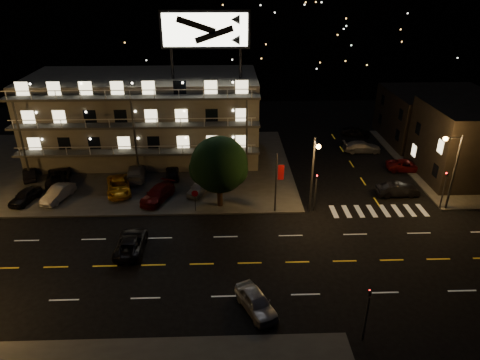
{
  "coord_description": "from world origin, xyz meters",
  "views": [
    {
      "loc": [
        0.21,
        -28.96,
        21.87
      ],
      "look_at": [
        1.46,
        8.0,
        3.83
      ],
      "focal_mm": 32.0,
      "sensor_mm": 36.0,
      "label": 1
    }
  ],
  "objects_px": {
    "lot_car_4": "(199,188)",
    "side_car_0": "(398,189)",
    "tree": "(219,166)",
    "road_car_west": "(131,243)",
    "road_car_east": "(256,302)",
    "lot_car_2": "(119,186)",
    "lot_car_7": "(136,172)"
  },
  "relations": [
    {
      "from": "tree",
      "to": "side_car_0",
      "type": "height_order",
      "value": "tree"
    },
    {
      "from": "lot_car_2",
      "to": "road_car_west",
      "type": "xyz_separation_m",
      "value": [
        3.4,
        -10.75,
        -0.16
      ]
    },
    {
      "from": "lot_car_4",
      "to": "side_car_0",
      "type": "relative_size",
      "value": 0.85
    },
    {
      "from": "tree",
      "to": "lot_car_4",
      "type": "distance_m",
      "value": 5.22
    },
    {
      "from": "tree",
      "to": "road_car_west",
      "type": "height_order",
      "value": "tree"
    },
    {
      "from": "tree",
      "to": "lot_car_2",
      "type": "relative_size",
      "value": 1.43
    },
    {
      "from": "tree",
      "to": "lot_car_4",
      "type": "xyz_separation_m",
      "value": [
        -2.25,
        2.81,
        -3.78
      ]
    },
    {
      "from": "road_car_east",
      "to": "lot_car_4",
      "type": "bearing_deg",
      "value": 81.58
    },
    {
      "from": "lot_car_2",
      "to": "road_car_west",
      "type": "bearing_deg",
      "value": -86.73
    },
    {
      "from": "lot_car_2",
      "to": "side_car_0",
      "type": "height_order",
      "value": "lot_car_2"
    },
    {
      "from": "lot_car_4",
      "to": "side_car_0",
      "type": "bearing_deg",
      "value": 20.45
    },
    {
      "from": "tree",
      "to": "road_car_west",
      "type": "distance_m",
      "value": 11.32
    },
    {
      "from": "lot_car_2",
      "to": "lot_car_7",
      "type": "xyz_separation_m",
      "value": [
        1.27,
        3.51,
        0.04
      ]
    },
    {
      "from": "tree",
      "to": "lot_car_7",
      "type": "bearing_deg",
      "value": 144.96
    },
    {
      "from": "lot_car_4",
      "to": "road_car_east",
      "type": "height_order",
      "value": "road_car_east"
    },
    {
      "from": "road_car_east",
      "to": "road_car_west",
      "type": "bearing_deg",
      "value": 119.35
    },
    {
      "from": "lot_car_7",
      "to": "road_car_east",
      "type": "distance_m",
      "value": 25.28
    },
    {
      "from": "tree",
      "to": "side_car_0",
      "type": "xyz_separation_m",
      "value": [
        19.22,
        1.76,
        -3.84
      ]
    },
    {
      "from": "lot_car_4",
      "to": "lot_car_7",
      "type": "relative_size",
      "value": 0.72
    },
    {
      "from": "tree",
      "to": "lot_car_7",
      "type": "height_order",
      "value": "tree"
    },
    {
      "from": "lot_car_4",
      "to": "side_car_0",
      "type": "xyz_separation_m",
      "value": [
        21.47,
        -1.05,
        -0.06
      ]
    },
    {
      "from": "lot_car_4",
      "to": "road_car_east",
      "type": "distance_m",
      "value": 18.64
    },
    {
      "from": "lot_car_7",
      "to": "road_car_east",
      "type": "xyz_separation_m",
      "value": [
        12.49,
        -21.98,
        -0.19
      ]
    },
    {
      "from": "lot_car_7",
      "to": "tree",
      "type": "bearing_deg",
      "value": 140.81
    },
    {
      "from": "tree",
      "to": "lot_car_4",
      "type": "relative_size",
      "value": 1.96
    },
    {
      "from": "tree",
      "to": "road_car_west",
      "type": "bearing_deg",
      "value": -135.66
    },
    {
      "from": "lot_car_4",
      "to": "side_car_0",
      "type": "distance_m",
      "value": 21.49
    },
    {
      "from": "lot_car_2",
      "to": "lot_car_7",
      "type": "bearing_deg",
      "value": 55.91
    },
    {
      "from": "side_car_0",
      "to": "tree",
      "type": "bearing_deg",
      "value": 93.36
    },
    {
      "from": "lot_car_4",
      "to": "road_car_east",
      "type": "bearing_deg",
      "value": -51.2
    },
    {
      "from": "lot_car_4",
      "to": "road_car_west",
      "type": "distance_m",
      "value": 11.56
    },
    {
      "from": "lot_car_4",
      "to": "lot_car_7",
      "type": "height_order",
      "value": "lot_car_7"
    }
  ]
}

